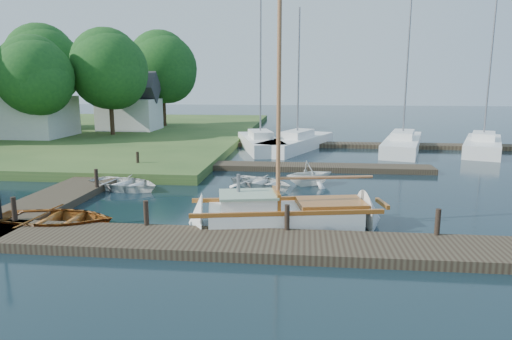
# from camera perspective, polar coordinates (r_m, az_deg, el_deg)

# --- Properties ---
(ground) EXTENTS (160.00, 160.00, 0.00)m
(ground) POSITION_cam_1_polar(r_m,az_deg,el_deg) (19.29, -0.00, -3.50)
(ground) COLOR black
(ground) RESTS_ON ground
(near_dock) EXTENTS (18.00, 2.20, 0.30)m
(near_dock) POSITION_cam_1_polar(r_m,az_deg,el_deg) (13.56, -2.72, -9.17)
(near_dock) COLOR #31261B
(near_dock) RESTS_ON ground
(left_dock) EXTENTS (2.20, 18.00, 0.30)m
(left_dock) POSITION_cam_1_polar(r_m,az_deg,el_deg) (23.34, -19.38, -1.21)
(left_dock) COLOR #31261B
(left_dock) RESTS_ON ground
(far_dock) EXTENTS (14.00, 1.60, 0.30)m
(far_dock) POSITION_cam_1_polar(r_m,az_deg,el_deg) (25.51, 6.03, 0.34)
(far_dock) COLOR #31261B
(far_dock) RESTS_ON ground
(pontoon) EXTENTS (30.00, 1.60, 0.30)m
(pontoon) POSITION_cam_1_polar(r_m,az_deg,el_deg) (35.80, 19.00, 2.85)
(pontoon) COLOR #31261B
(pontoon) RESTS_ON ground
(mooring_post_0) EXTENTS (0.16, 0.16, 0.80)m
(mooring_post_0) POSITION_cam_1_polar(r_m,az_deg,el_deg) (17.06, -28.00, -4.31)
(mooring_post_0) COLOR black
(mooring_post_0) RESTS_ON near_dock
(mooring_post_1) EXTENTS (0.16, 0.16, 0.80)m
(mooring_post_1) POSITION_cam_1_polar(r_m,az_deg,el_deg) (15.04, -13.57, -5.24)
(mooring_post_1) COLOR black
(mooring_post_1) RESTS_ON near_dock
(mooring_post_2) EXTENTS (0.16, 0.16, 0.80)m
(mooring_post_2) POSITION_cam_1_polar(r_m,az_deg,el_deg) (14.20, 3.90, -5.91)
(mooring_post_2) COLOR black
(mooring_post_2) RESTS_ON near_dock
(mooring_post_3) EXTENTS (0.16, 0.16, 0.80)m
(mooring_post_3) POSITION_cam_1_polar(r_m,az_deg,el_deg) (14.75, 21.76, -6.05)
(mooring_post_3) COLOR black
(mooring_post_3) RESTS_ON near_dock
(mooring_post_4) EXTENTS (0.16, 0.16, 0.80)m
(mooring_post_4) POSITION_cam_1_polar(r_m,az_deg,el_deg) (21.04, -19.32, -0.95)
(mooring_post_4) COLOR black
(mooring_post_4) RESTS_ON left_dock
(mooring_post_5) EXTENTS (0.16, 0.16, 0.80)m
(mooring_post_5) POSITION_cam_1_polar(r_m,az_deg,el_deg) (25.57, -14.57, 1.33)
(mooring_post_5) COLOR black
(mooring_post_5) RESTS_ON left_dock
(sailboat) EXTENTS (7.39, 3.29, 9.83)m
(sailboat) POSITION_cam_1_polar(r_m,az_deg,el_deg) (15.47, 4.08, -5.87)
(sailboat) COLOR white
(sailboat) RESTS_ON ground
(dinghy) EXTENTS (4.03, 2.91, 0.82)m
(dinghy) POSITION_cam_1_polar(r_m,az_deg,el_deg) (16.74, -23.86, -5.25)
(dinghy) COLOR brown
(dinghy) RESTS_ON ground
(tender_a) EXTENTS (4.20, 3.61, 0.73)m
(tender_a) POSITION_cam_1_polar(r_m,az_deg,el_deg) (21.59, -16.09, -1.38)
(tender_a) COLOR white
(tender_a) RESTS_ON ground
(tender_b) EXTENTS (3.14, 3.01, 1.28)m
(tender_b) POSITION_cam_1_polar(r_m,az_deg,el_deg) (21.70, 6.71, -0.22)
(tender_b) COLOR white
(tender_b) RESTS_ON ground
(tender_c) EXTENTS (3.87, 3.60, 0.65)m
(tender_c) POSITION_cam_1_polar(r_m,az_deg,el_deg) (21.15, 0.76, -1.31)
(tender_c) COLOR white
(tender_c) RESTS_ON ground
(marina_boat_0) EXTENTS (4.28, 8.38, 10.46)m
(marina_boat_0) POSITION_cam_1_polar(r_m,az_deg,el_deg) (32.83, 0.55, 3.50)
(marina_boat_0) COLOR white
(marina_boat_0) RESTS_ON ground
(marina_boat_1) EXTENTS (5.51, 9.22, 9.86)m
(marina_boat_1) POSITION_cam_1_polar(r_m,az_deg,el_deg) (33.06, 5.18, 3.49)
(marina_boat_1) COLOR white
(marina_boat_1) RESTS_ON ground
(marina_boat_3) EXTENTS (4.71, 10.01, 11.43)m
(marina_boat_3) POSITION_cam_1_polar(r_m,az_deg,el_deg) (34.20, 17.85, 3.27)
(marina_boat_3) COLOR white
(marina_boat_3) RESTS_ON ground
(marina_boat_5) EXTENTS (4.96, 8.31, 11.55)m
(marina_boat_5) POSITION_cam_1_polar(r_m,az_deg,el_deg) (35.39, 26.50, 2.91)
(marina_boat_5) COLOR white
(marina_boat_5) RESTS_ON ground
(house_a) EXTENTS (6.30, 5.00, 6.29)m
(house_a) POSITION_cam_1_polar(r_m,az_deg,el_deg) (41.02, -26.55, 7.21)
(house_a) COLOR white
(house_a) RESTS_ON shore
(house_c) EXTENTS (5.25, 4.00, 5.28)m
(house_c) POSITION_cam_1_polar(r_m,az_deg,el_deg) (43.67, -15.53, 7.61)
(house_c) COLOR white
(house_c) RESTS_ON shore
(tree_2) EXTENTS (5.83, 5.75, 7.82)m
(tree_2) POSITION_cam_1_polar(r_m,az_deg,el_deg) (38.26, -25.86, 10.52)
(tree_2) COLOR #332114
(tree_2) RESTS_ON shore
(tree_3) EXTENTS (6.41, 6.38, 8.74)m
(tree_3) POSITION_cam_1_polar(r_m,az_deg,el_deg) (39.98, -17.87, 11.85)
(tree_3) COLOR #332114
(tree_3) RESTS_ON shore
(tree_4) EXTENTS (7.01, 7.01, 9.66)m
(tree_4) POSITION_cam_1_polar(r_m,az_deg,el_deg) (47.21, -25.01, 11.82)
(tree_4) COLOR #332114
(tree_4) RESTS_ON shore
(tree_7) EXTENTS (6.83, 6.83, 9.38)m
(tree_7) POSITION_cam_1_polar(r_m,az_deg,el_deg) (46.79, -11.57, 12.41)
(tree_7) COLOR #332114
(tree_7) RESTS_ON shore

